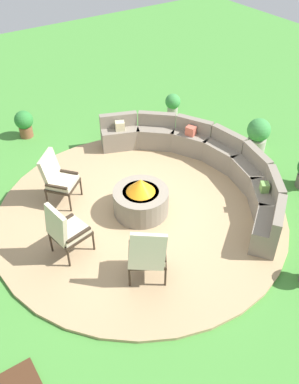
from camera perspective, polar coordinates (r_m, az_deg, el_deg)
The scene contains 10 objects.
ground_plane at distance 8.26m, azimuth -1.15°, elevation -2.92°, with size 24.00×24.00×0.00m, color #478C38.
patio_circle at distance 8.24m, azimuth -1.16°, elevation -2.76°, with size 5.66×5.66×0.06m, color tan.
fire_pit at distance 8.02m, azimuth -1.19°, elevation -0.97°, with size 1.07×1.07×0.78m.
curved_stone_bench at distance 9.06m, azimuth 7.67°, elevation 4.09°, with size 4.95×2.27×0.81m.
lounge_chair_front_left at distance 8.33m, azimuth -12.41°, elevation 1.95°, with size 0.77×0.81×1.10m.
lounge_chair_front_right at distance 7.16m, azimuth -11.41°, elevation -5.06°, with size 0.66×0.69×1.12m.
lounge_chair_back_left at distance 6.63m, azimuth -0.30°, elevation -8.44°, with size 0.79×0.83×1.12m.
potted_plant_0 at distance 10.85m, azimuth -16.71°, elevation 9.06°, with size 0.45×0.45×0.69m.
potted_plant_2 at distance 11.39m, azimuth 3.19°, elevation 11.94°, with size 0.41×0.41×0.62m.
potted_plant_4 at distance 10.15m, azimuth 14.60°, elevation 7.68°, with size 0.54×0.54×0.82m.
Camera 1 is at (5.20, -3.29, 5.51)m, focal length 39.12 mm.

